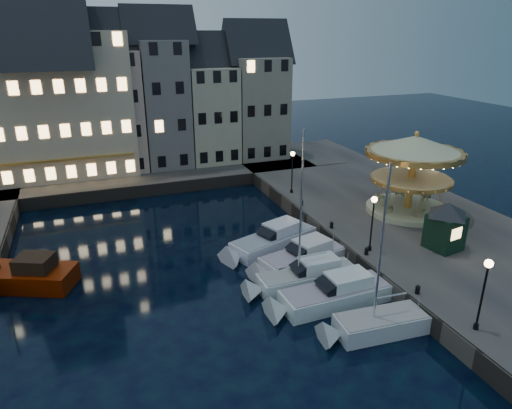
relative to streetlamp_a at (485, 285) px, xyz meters
name	(u,v)px	position (x,y,z in m)	size (l,w,h in m)	color
ground	(284,291)	(-7.20, 9.00, -4.02)	(160.00, 160.00, 0.00)	black
quay_east	(402,221)	(6.80, 15.00, -3.37)	(16.00, 56.00, 1.30)	#474442
quay_north	(121,177)	(-15.20, 37.00, -3.37)	(44.00, 12.00, 1.30)	#474442
quaywall_e	(322,234)	(-1.20, 15.00, -3.37)	(0.15, 44.00, 1.30)	#47423A
quaywall_n	(146,191)	(-13.20, 31.00, -3.37)	(48.00, 0.15, 1.30)	#47423A
streetlamp_a	(485,285)	(0.00, 0.00, 0.00)	(0.44, 0.44, 4.17)	black
streetlamp_b	(373,216)	(0.00, 10.00, 0.00)	(0.44, 0.44, 4.17)	black
streetlamp_c	(292,166)	(0.00, 23.50, 0.00)	(0.44, 0.44, 4.17)	black
streetlamp_d	(433,172)	(11.30, 17.00, 0.00)	(0.44, 0.44, 4.17)	black
bollard_a	(418,289)	(-0.60, 4.00, -2.41)	(0.30, 0.30, 0.57)	black
bollard_b	(367,251)	(-0.60, 9.50, -2.41)	(0.30, 0.30, 0.57)	black
bollard_c	(332,225)	(-0.60, 14.50, -2.41)	(0.30, 0.30, 0.57)	black
bollard_d	(302,202)	(-0.60, 20.00, -2.41)	(0.30, 0.30, 0.57)	black
townhouse_nb	(53,110)	(-21.25, 39.00, 4.26)	(6.16, 8.00, 13.80)	gray
townhouse_nc	(111,102)	(-15.20, 39.00, 4.76)	(6.82, 8.00, 14.80)	tan
townhouse_nd	(163,95)	(-9.45, 39.00, 5.26)	(5.50, 8.00, 15.80)	slate
townhouse_ne	(209,106)	(-4.00, 39.00, 3.76)	(6.16, 8.00, 12.80)	#A9A588
townhouse_nf	(256,99)	(2.05, 39.00, 4.26)	(6.82, 8.00, 13.80)	gray
hotel_corner	(52,96)	(-21.20, 39.00, 5.76)	(17.60, 9.00, 16.80)	beige
motorboat_a	(372,326)	(-4.38, 3.05, -3.48)	(6.39, 2.41, 10.54)	#B5BDC2
motorboat_b	(330,296)	(-5.16, 6.53, -3.37)	(8.17, 2.57, 2.15)	silver
motorboat_c	(302,278)	(-5.87, 9.08, -3.34)	(7.91, 2.08, 10.52)	silver
motorboat_d	(299,260)	(-4.88, 11.59, -3.38)	(7.68, 4.13, 2.15)	silver
motorboat_e	(270,242)	(-5.70, 15.17, -3.37)	(8.31, 4.98, 2.15)	silver
red_fishing_boat	(19,276)	(-23.77, 16.03, -3.31)	(8.20, 5.69, 6.04)	#621500
carousel	(414,160)	(7.47, 15.32, 2.02)	(8.22, 8.22, 7.19)	#BABA8E
ticket_kiosk	(447,218)	(5.22, 8.43, -0.32)	(3.44, 3.44, 4.03)	black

